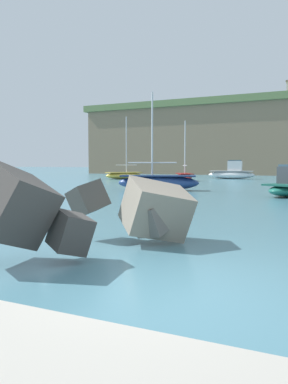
% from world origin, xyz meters
% --- Properties ---
extents(ground_plane, '(400.00, 400.00, 0.00)m').
position_xyz_m(ground_plane, '(0.00, 0.00, 0.00)').
color(ground_plane, '#42707F').
extents(breakwater_jetty, '(30.60, 6.07, 2.98)m').
position_xyz_m(breakwater_jetty, '(-0.57, 1.68, 1.10)').
color(breakwater_jetty, gray).
rests_on(breakwater_jetty, ground).
extents(boat_near_left, '(5.93, 3.12, 6.87)m').
position_xyz_m(boat_near_left, '(-8.10, 19.68, 0.60)').
color(boat_near_left, navy).
rests_on(boat_near_left, ground).
extents(boat_near_right, '(3.60, 5.00, 6.68)m').
position_xyz_m(boat_near_right, '(-11.63, 35.85, 0.49)').
color(boat_near_right, maroon).
rests_on(boat_near_right, ground).
extents(boat_mid_centre, '(5.85, 2.05, 2.38)m').
position_xyz_m(boat_mid_centre, '(-7.73, 42.93, 0.75)').
color(boat_mid_centre, white).
rests_on(boat_mid_centre, ground).
extents(boat_far_right, '(4.21, 4.91, 7.73)m').
position_xyz_m(boat_far_right, '(-19.90, 36.87, 0.51)').
color(boat_far_right, '#EAC64C').
rests_on(boat_far_right, ground).
extents(mooring_buoy_inner, '(0.44, 0.44, 0.44)m').
position_xyz_m(mooring_buoy_inner, '(-6.31, 14.07, 0.22)').
color(mooring_buoy_inner, yellow).
rests_on(mooring_buoy_inner, ground).
extents(mooring_buoy_middle, '(0.44, 0.44, 0.44)m').
position_xyz_m(mooring_buoy_middle, '(-9.65, 27.21, 0.22)').
color(mooring_buoy_middle, yellow).
rests_on(mooring_buoy_middle, ground).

